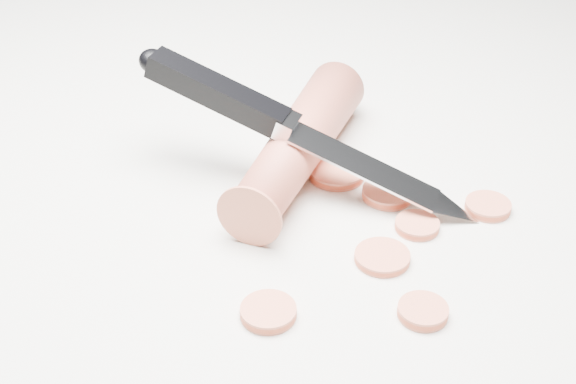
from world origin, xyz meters
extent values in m
plane|color=silver|center=(0.00, 0.00, 0.00)|extent=(2.40, 2.40, 0.00)
cylinder|color=#BC4F3B|center=(-0.02, 0.03, 0.02)|extent=(0.13, 0.17, 0.04)
cylinder|color=#D56445|center=(-0.08, -0.11, 0.00)|extent=(0.03, 0.03, 0.01)
cylinder|color=#D56445|center=(0.03, -0.02, 0.00)|extent=(0.03, 0.03, 0.01)
cylinder|color=#D56445|center=(0.00, -0.08, 0.00)|extent=(0.03, 0.03, 0.01)
cylinder|color=#D56445|center=(0.03, -0.06, 0.00)|extent=(0.03, 0.03, 0.01)
cylinder|color=#D56445|center=(0.09, -0.05, 0.00)|extent=(0.03, 0.03, 0.01)
cylinder|color=#D56445|center=(0.00, 0.01, 0.00)|extent=(0.04, 0.04, 0.01)
cylinder|color=#D56445|center=(0.01, -0.13, 0.00)|extent=(0.03, 0.03, 0.01)
camera|label=1|loc=(-0.14, -0.43, 0.31)|focal=50.00mm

